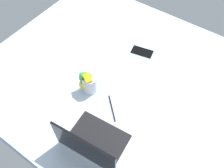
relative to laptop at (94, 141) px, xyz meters
The scene contains 5 objects.
bed_mattress 47.56cm from the laptop, 80.58° to the right, with size 180.00×140.00×18.00cm, color silver.
laptop is the anchor object (origin of this frame).
snack_cup 35.35cm from the laptop, 47.72° to the right, with size 10.35×10.31×14.63cm.
cell_phone 70.90cm from the laptop, 78.92° to the right, with size 6.80×14.00×0.80cm, color black.
charger_cable 23.43cm from the laptop, 77.13° to the right, with size 17.00×0.60×0.60cm, color black.
Camera 1 is at (-41.57, 78.31, 136.30)cm, focal length 38.72 mm.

